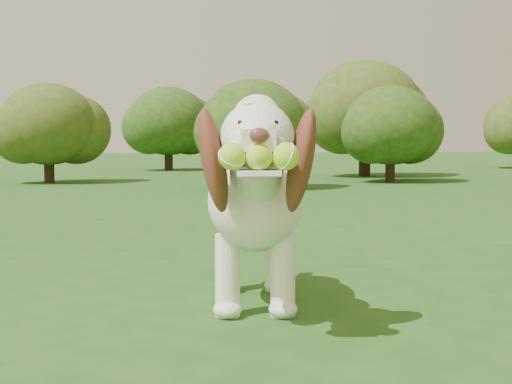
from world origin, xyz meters
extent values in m
plane|color=#1D4F16|center=(0.00, 0.00, 0.00)|extent=(80.00, 80.00, 0.00)
ellipsoid|color=white|center=(0.45, -0.14, 0.40)|extent=(0.49, 0.75, 0.37)
ellipsoid|color=white|center=(0.40, -0.39, 0.44)|extent=(0.42, 0.42, 0.36)
ellipsoid|color=white|center=(0.50, 0.10, 0.39)|extent=(0.39, 0.39, 0.33)
cylinder|color=white|center=(0.37, -0.53, 0.54)|extent=(0.24, 0.32, 0.28)
sphere|color=white|center=(0.34, -0.66, 0.67)|extent=(0.30, 0.30, 0.25)
sphere|color=white|center=(0.34, -0.64, 0.74)|extent=(0.19, 0.19, 0.16)
cube|color=white|center=(0.31, -0.80, 0.67)|extent=(0.13, 0.17, 0.07)
ellipsoid|color=#592D28|center=(0.29, -0.87, 0.68)|extent=(0.07, 0.05, 0.05)
cube|color=white|center=(0.31, -0.81, 0.57)|extent=(0.17, 0.18, 0.02)
ellipsoid|color=brown|center=(0.20, -0.62, 0.60)|extent=(0.18, 0.24, 0.39)
ellipsoid|color=brown|center=(0.49, -0.68, 0.60)|extent=(0.17, 0.26, 0.39)
cylinder|color=white|center=(0.53, 0.24, 0.43)|extent=(0.10, 0.19, 0.14)
cylinder|color=white|center=(0.30, -0.35, 0.16)|extent=(0.11, 0.11, 0.32)
cylinder|color=white|center=(0.50, -0.39, 0.16)|extent=(0.11, 0.11, 0.32)
cylinder|color=white|center=(0.40, 0.10, 0.16)|extent=(0.11, 0.11, 0.32)
cylinder|color=white|center=(0.60, 0.06, 0.16)|extent=(0.11, 0.11, 0.32)
sphere|color=#BBF132|center=(0.22, -0.84, 0.62)|extent=(0.10, 0.10, 0.09)
sphere|color=#BBF132|center=(0.30, -0.85, 0.62)|extent=(0.10, 0.10, 0.09)
sphere|color=#BBF132|center=(0.38, -0.87, 0.62)|extent=(0.10, 0.10, 0.09)
cylinder|color=#382314|center=(-0.79, 9.00, 0.26)|extent=(0.16, 0.16, 0.52)
ellipsoid|color=#1A4114|center=(-0.79, 9.00, 0.95)|extent=(1.55, 1.55, 1.32)
cylinder|color=#382314|center=(2.08, 6.82, 0.25)|extent=(0.15, 0.15, 0.50)
ellipsoid|color=#1A4114|center=(2.08, 6.82, 0.91)|extent=(1.49, 1.49, 1.27)
cylinder|color=#382314|center=(4.66, 7.92, 0.26)|extent=(0.16, 0.16, 0.51)
ellipsoid|color=#1A4114|center=(4.66, 7.92, 0.94)|extent=(1.53, 1.53, 1.30)
cylinder|color=#382314|center=(5.01, 9.87, 0.36)|extent=(0.22, 0.22, 0.71)
ellipsoid|color=#1A4114|center=(5.01, 9.87, 1.31)|extent=(2.14, 2.14, 1.82)
cylinder|color=#382314|center=(1.68, 13.74, 0.31)|extent=(0.20, 0.20, 0.63)
ellipsoid|color=#1A4114|center=(1.68, 13.74, 1.15)|extent=(1.88, 1.88, 1.60)
camera|label=1|loc=(-0.22, -2.97, 0.66)|focal=50.00mm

